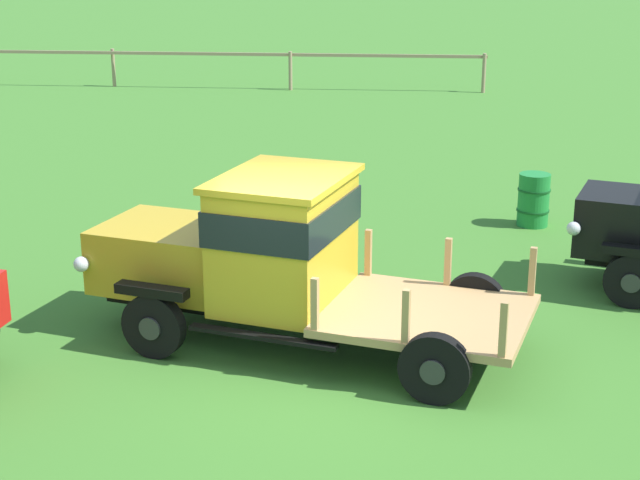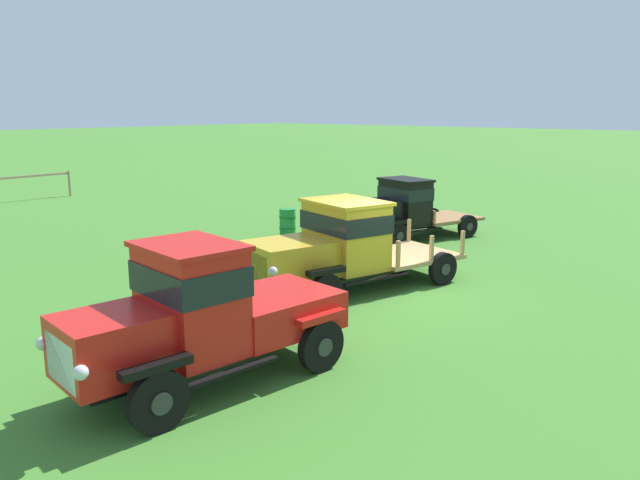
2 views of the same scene
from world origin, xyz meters
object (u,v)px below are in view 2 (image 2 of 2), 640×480
at_px(vintage_truck_midrow_center, 402,209).
at_px(oil_drum_beside_row, 288,222).
at_px(vintage_truck_second_in_line, 337,244).
at_px(vintage_truck_foreground_near, 202,314).

bearing_deg(vintage_truck_midrow_center, oil_drum_beside_row, 121.10).
bearing_deg(vintage_truck_midrow_center, vintage_truck_second_in_line, -160.82).
xyz_separation_m(vintage_truck_foreground_near, vintage_truck_second_in_line, (5.38, 1.64, -0.02)).
height_order(vintage_truck_second_in_line, vintage_truck_midrow_center, vintage_truck_second_in_line).
relative_size(vintage_truck_foreground_near, vintage_truck_midrow_center, 0.96).
height_order(vintage_truck_midrow_center, oil_drum_beside_row, vintage_truck_midrow_center).
distance_m(vintage_truck_foreground_near, vintage_truck_midrow_center, 11.96).
xyz_separation_m(vintage_truck_foreground_near, oil_drum_beside_row, (9.37, 7.02, -0.69)).
distance_m(vintage_truck_midrow_center, oil_drum_beside_row, 3.90).
bearing_deg(vintage_truck_second_in_line, vintage_truck_foreground_near, -163.10).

